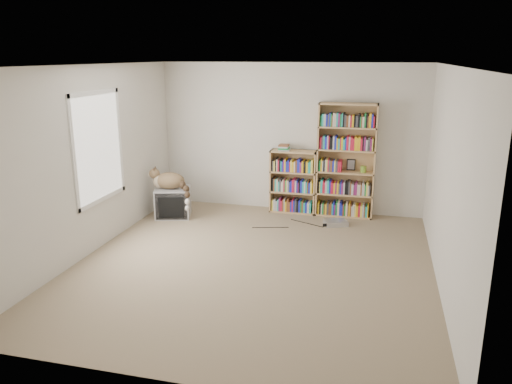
% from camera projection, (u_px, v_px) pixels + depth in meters
% --- Properties ---
extents(floor, '(4.50, 5.00, 0.01)m').
position_uv_depth(floor, '(254.00, 264.00, 6.45)').
color(floor, gray).
rests_on(floor, ground).
extents(wall_back, '(4.50, 0.02, 2.50)m').
position_uv_depth(wall_back, '(290.00, 138.00, 8.46)').
color(wall_back, beige).
rests_on(wall_back, floor).
extents(wall_front, '(4.50, 0.02, 2.50)m').
position_uv_depth(wall_front, '(172.00, 242.00, 3.78)').
color(wall_front, beige).
rests_on(wall_front, floor).
extents(wall_left, '(0.02, 5.00, 2.50)m').
position_uv_depth(wall_left, '(90.00, 161.00, 6.65)').
color(wall_left, beige).
rests_on(wall_left, floor).
extents(wall_right, '(0.02, 5.00, 2.50)m').
position_uv_depth(wall_right, '(448.00, 181.00, 5.59)').
color(wall_right, beige).
rests_on(wall_right, floor).
extents(ceiling, '(4.50, 5.00, 0.02)m').
position_uv_depth(ceiling, '(254.00, 65.00, 5.79)').
color(ceiling, white).
rests_on(ceiling, wall_back).
extents(window, '(0.02, 1.22, 1.52)m').
position_uv_depth(window, '(98.00, 147.00, 6.79)').
color(window, white).
rests_on(window, wall_left).
extents(crt_tv, '(0.68, 0.64, 0.49)m').
position_uv_depth(crt_tv, '(173.00, 202.00, 8.31)').
color(crt_tv, '#9C9C9F').
rests_on(crt_tv, floor).
extents(cat, '(0.79, 0.54, 0.60)m').
position_uv_depth(cat, '(172.00, 183.00, 8.15)').
color(cat, '#331F15').
rests_on(cat, crt_tv).
extents(bookcase_tall, '(0.94, 0.30, 1.88)m').
position_uv_depth(bookcase_tall, '(346.00, 164.00, 8.19)').
color(bookcase_tall, tan).
rests_on(bookcase_tall, floor).
extents(bookcase_short, '(0.78, 0.30, 1.07)m').
position_uv_depth(bookcase_short, '(293.00, 184.00, 8.50)').
color(bookcase_short, tan).
rests_on(bookcase_short, floor).
extents(book_stack, '(0.18, 0.23, 0.10)m').
position_uv_depth(book_stack, '(284.00, 147.00, 8.34)').
color(book_stack, red).
rests_on(book_stack, bookcase_short).
extents(green_mug, '(0.09, 0.09, 0.10)m').
position_uv_depth(green_mug, '(363.00, 169.00, 8.13)').
color(green_mug, olive).
rests_on(green_mug, bookcase_tall).
extents(framed_print, '(0.14, 0.05, 0.19)m').
position_uv_depth(framed_print, '(351.00, 165.00, 8.26)').
color(framed_print, black).
rests_on(framed_print, bookcase_tall).
extents(dvd_player, '(0.42, 0.36, 0.08)m').
position_uv_depth(dvd_player, '(336.00, 223.00, 7.92)').
color(dvd_player, '#BCBDC2').
rests_on(dvd_player, floor).
extents(wall_outlet, '(0.01, 0.08, 0.13)m').
position_uv_depth(wall_outlet, '(158.00, 191.00, 8.72)').
color(wall_outlet, silver).
rests_on(wall_outlet, wall_left).
extents(floor_cables, '(1.20, 0.70, 0.01)m').
position_uv_depth(floor_cables, '(269.00, 225.00, 7.94)').
color(floor_cables, black).
rests_on(floor_cables, floor).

